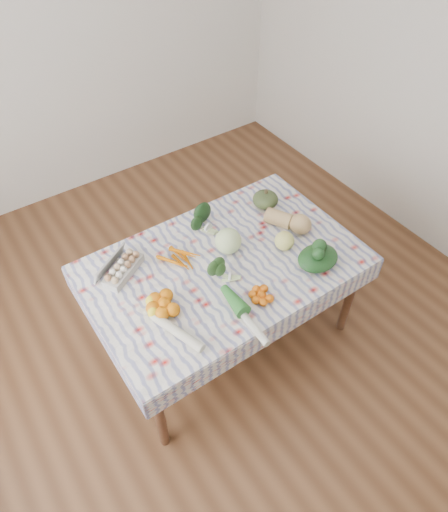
{
  "coord_description": "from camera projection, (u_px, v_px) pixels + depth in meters",
  "views": [
    {
      "loc": [
        -1.07,
        -1.55,
        2.8
      ],
      "look_at": [
        0.0,
        0.0,
        0.82
      ],
      "focal_mm": 32.0,
      "sensor_mm": 36.0,
      "label": 1
    }
  ],
  "objects": [
    {
      "name": "kabocha_squash",
      "position": [
        265.0,
        199.0,
        3.1
      ],
      "size": [
        0.18,
        0.18,
        0.11
      ],
      "primitive_type": "ellipsoid",
      "rotation": [
        0.0,
        0.0,
        0.01
      ],
      "color": "#3F4F28",
      "rests_on": "tablecloth"
    },
    {
      "name": "kale_bunch",
      "position": [
        202.0,
        220.0,
        2.94
      ],
      "size": [
        0.19,
        0.18,
        0.14
      ],
      "primitive_type": "ellipsoid",
      "rotation": [
        0.0,
        0.0,
        0.26
      ],
      "color": "#163214",
      "rests_on": "tablecloth"
    },
    {
      "name": "cabbage",
      "position": [
        228.0,
        241.0,
        2.79
      ],
      "size": [
        0.2,
        0.2,
        0.16
      ],
      "primitive_type": "sphere",
      "rotation": [
        0.0,
        0.0,
        0.22
      ],
      "color": "#C5E298",
      "rests_on": "tablecloth"
    },
    {
      "name": "orange_cluster",
      "position": [
        164.0,
        304.0,
        2.51
      ],
      "size": [
        0.29,
        0.29,
        0.08
      ],
      "primitive_type": "cube",
      "rotation": [
        0.0,
        0.0,
        -0.17
      ],
      "color": "orange",
      "rests_on": "tablecloth"
    },
    {
      "name": "carrot_bunch",
      "position": [
        181.0,
        261.0,
        2.76
      ],
      "size": [
        0.22,
        0.2,
        0.04
      ],
      "primitive_type": "cube",
      "rotation": [
        0.0,
        0.0,
        -0.01
      ],
      "color": "#CA6603",
      "rests_on": "tablecloth"
    },
    {
      "name": "mandarin_cluster",
      "position": [
        262.0,
        295.0,
        2.57
      ],
      "size": [
        0.21,
        0.21,
        0.05
      ],
      "primitive_type": "cube",
      "rotation": [
        0.0,
        0.0,
        -0.24
      ],
      "color": "orange",
      "rests_on": "tablecloth"
    },
    {
      "name": "dining_table",
      "position": [
        224.0,
        272.0,
        2.84
      ],
      "size": [
        1.6,
        1.0,
        0.75
      ],
      "color": "brown",
      "rests_on": "ground"
    },
    {
      "name": "wall_back",
      "position": [
        63.0,
        35.0,
        3.59
      ],
      "size": [
        4.0,
        0.04,
        2.8
      ],
      "primitive_type": "cube",
      "color": "silver",
      "rests_on": "ground"
    },
    {
      "name": "egg_carton",
      "position": [
        123.0,
        269.0,
        2.69
      ],
      "size": [
        0.31,
        0.25,
        0.08
      ],
      "primitive_type": "cube",
      "rotation": [
        0.0,
        0.0,
        0.54
      ],
      "color": "#B0B0AB",
      "rests_on": "tablecloth"
    },
    {
      "name": "grapefruit",
      "position": [
        284.0,
        241.0,
        2.82
      ],
      "size": [
        0.13,
        0.13,
        0.12
      ],
      "primitive_type": "sphere",
      "rotation": [
        0.0,
        0.0,
        0.05
      ],
      "color": "#DFDE6E",
      "rests_on": "tablecloth"
    },
    {
      "name": "tablecloth",
      "position": [
        224.0,
        263.0,
        2.78
      ],
      "size": [
        1.66,
        1.06,
        0.01
      ],
      "primitive_type": "cube",
      "color": "silver",
      "rests_on": "dining_table"
    },
    {
      "name": "broccoli",
      "position": [
        222.0,
        273.0,
        2.65
      ],
      "size": [
        0.2,
        0.2,
        0.1
      ],
      "primitive_type": "ellipsoid",
      "rotation": [
        0.0,
        0.0,
        0.81
      ],
      "color": "#24491D",
      "rests_on": "tablecloth"
    },
    {
      "name": "leek",
      "position": [
        245.0,
        317.0,
        2.47
      ],
      "size": [
        0.06,
        0.42,
        0.05
      ],
      "primitive_type": "cylinder",
      "rotation": [
        1.57,
        0.0,
        -0.04
      ],
      "color": "beige",
      "rests_on": "tablecloth"
    },
    {
      "name": "butternut_squash",
      "position": [
        289.0,
        219.0,
        2.95
      ],
      "size": [
        0.26,
        0.33,
        0.14
      ],
      "primitive_type": "ellipsoid",
      "rotation": [
        0.0,
        0.0,
        0.5
      ],
      "color": "tan",
      "rests_on": "tablecloth"
    },
    {
      "name": "spinach_bag",
      "position": [
        318.0,
        258.0,
        2.72
      ],
      "size": [
        0.3,
        0.26,
        0.12
      ],
      "primitive_type": "ellipsoid",
      "rotation": [
        0.0,
        0.0,
        -0.24
      ],
      "color": "#143515",
      "rests_on": "tablecloth"
    },
    {
      "name": "daikon",
      "position": [
        177.0,
        332.0,
        2.4
      ],
      "size": [
        0.16,
        0.36,
        0.05
      ],
      "primitive_type": "cylinder",
      "rotation": [
        1.57,
        0.0,
        0.32
      ],
      "color": "beige",
      "rests_on": "tablecloth"
    },
    {
      "name": "ground",
      "position": [
        224.0,
        333.0,
        3.33
      ],
      "size": [
        4.5,
        4.5,
        0.0
      ],
      "primitive_type": "plane",
      "color": "brown",
      "rests_on": "ground"
    }
  ]
}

